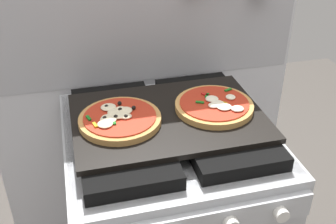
% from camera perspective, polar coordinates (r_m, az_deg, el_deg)
% --- Properties ---
extents(kitchen_backsplash, '(1.10, 0.09, 1.55)m').
position_cam_1_polar(kitchen_backsplash, '(1.52, -3.04, 1.95)').
color(kitchen_backsplash, silver).
rests_on(kitchen_backsplash, ground_plane).
extents(baking_tray, '(0.54, 0.38, 0.02)m').
position_cam_1_polar(baking_tray, '(1.18, -0.00, -0.75)').
color(baking_tray, black).
rests_on(baking_tray, stove).
extents(pizza_left, '(0.23, 0.23, 0.03)m').
position_cam_1_polar(pizza_left, '(1.14, -6.73, -0.94)').
color(pizza_left, '#C18947').
rests_on(pizza_left, baking_tray).
extents(pizza_right, '(0.23, 0.23, 0.03)m').
position_cam_1_polar(pizza_right, '(1.21, 6.41, 0.96)').
color(pizza_right, tan).
rests_on(pizza_right, baking_tray).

